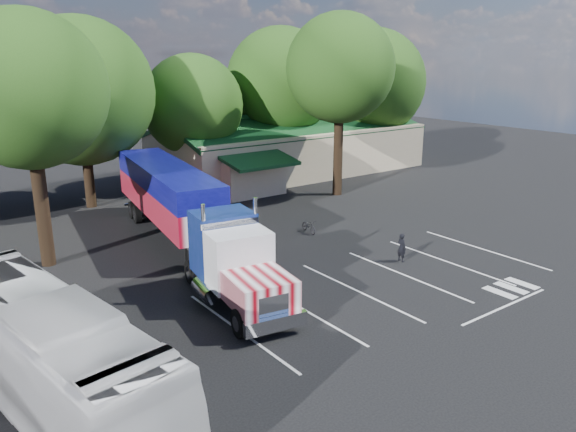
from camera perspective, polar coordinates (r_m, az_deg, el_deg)
ground at (r=30.48m, az=-0.70°, el=-3.97°), size 120.00×120.00×0.00m
event_hall at (r=51.78m, az=0.07°, el=6.94°), size 24.20×14.12×5.55m
tree_row_c at (r=41.20m, az=-20.36°, el=11.76°), size 10.00×10.00×13.05m
tree_row_d at (r=45.86m, az=-9.69°, el=11.04°), size 8.00×8.00×10.60m
tree_row_e at (r=50.89m, az=-0.74°, el=13.44°), size 9.60×9.60×12.90m
tree_row_f at (r=56.46m, az=8.48°, el=13.23°), size 10.40×10.40×13.00m
tree_near_left at (r=29.93m, az=-24.97°, el=11.48°), size 7.60×7.60×12.65m
tree_near_right at (r=42.48m, az=5.32°, el=14.69°), size 8.00×8.00×13.50m
semi_truck at (r=31.08m, az=-10.76°, el=1.02°), size 5.94×21.47×4.47m
woman at (r=29.92m, az=11.47°, el=-3.15°), size 0.38×0.57×1.53m
bicycle at (r=34.16m, az=2.14°, el=-1.03°), size 0.76×1.59×0.80m
tour_bus at (r=19.15m, az=-23.29°, el=-12.43°), size 4.82×12.85×3.49m
silver_sedan at (r=48.04m, az=1.12°, el=4.32°), size 4.10×2.95×1.28m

